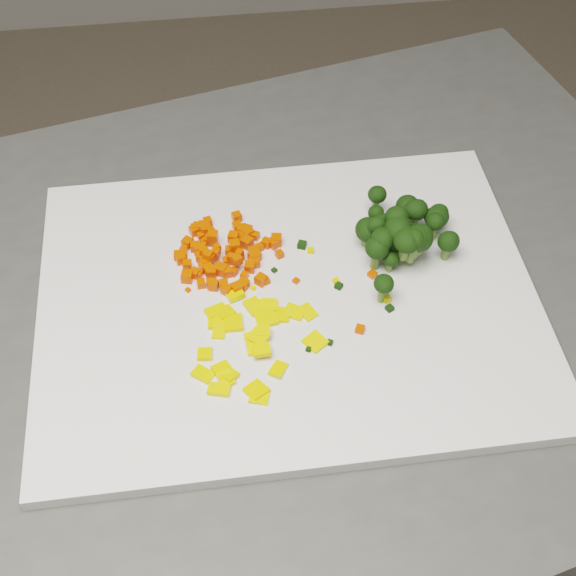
{
  "coord_description": "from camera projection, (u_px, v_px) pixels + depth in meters",
  "views": [
    {
      "loc": [
        0.17,
        -0.52,
        1.48
      ],
      "look_at": [
        0.24,
        -0.05,
        0.92
      ],
      "focal_mm": 50.0,
      "sensor_mm": 36.0,
      "label": 1
    }
  ],
  "objects": [
    {
      "name": "counter_block",
      "position": [
        260.0,
        509.0,
        1.1
      ],
      "size": [
        1.06,
        0.85,
        0.9
      ],
      "primitive_type": "cube",
      "rotation": [
        0.0,
        0.0,
        0.23
      ],
      "color": "#464643",
      "rests_on": "ground"
    },
    {
      "name": "cutting_board",
      "position": [
        288.0,
        299.0,
        0.75
      ],
      "size": [
        0.46,
        0.36,
        0.01
      ],
      "primitive_type": "cube",
      "rotation": [
        0.0,
        0.0,
        0.0
      ],
      "color": "white",
      "rests_on": "counter_block"
    },
    {
      "name": "carrot_pile",
      "position": [
        227.0,
        246.0,
        0.77
      ],
      "size": [
        0.1,
        0.1,
        0.03
      ],
      "primitive_type": null,
      "color": "#F03802",
      "rests_on": "cutting_board"
    },
    {
      "name": "pepper_pile",
      "position": [
        255.0,
        337.0,
        0.7
      ],
      "size": [
        0.12,
        0.12,
        0.02
      ],
      "primitive_type": null,
      "color": "yellow",
      "rests_on": "cutting_board"
    },
    {
      "name": "broccoli_pile",
      "position": [
        396.0,
        235.0,
        0.76
      ],
      "size": [
        0.12,
        0.12,
        0.06
      ],
      "primitive_type": null,
      "color": "black",
      "rests_on": "cutting_board"
    },
    {
      "name": "carrot_cube_0",
      "position": [
        187.0,
        277.0,
        0.75
      ],
      "size": [
        0.01,
        0.01,
        0.01
      ],
      "primitive_type": "cube",
      "rotation": [
        0.0,
        0.0,
        2.93
      ],
      "color": "#F03802",
      "rests_on": "carrot_pile"
    },
    {
      "name": "carrot_cube_1",
      "position": [
        279.0,
        254.0,
        0.78
      ],
      "size": [
        0.01,
        0.01,
        0.01
      ],
      "primitive_type": "cube",
      "rotation": [
        0.0,
        0.0,
        0.4
      ],
      "color": "#F03802",
      "rests_on": "carrot_pile"
    },
    {
      "name": "carrot_cube_2",
      "position": [
        200.0,
        255.0,
        0.77
      ],
      "size": [
        0.01,
        0.01,
        0.01
      ],
      "primitive_type": "cube",
      "rotation": [
        0.0,
        0.0,
        1.72
      ],
      "color": "#F03802",
      "rests_on": "carrot_pile"
    },
    {
      "name": "carrot_cube_3",
      "position": [
        237.0,
        226.0,
        0.8
      ],
      "size": [
        0.01,
        0.01,
        0.01
      ],
      "primitive_type": "cube",
      "rotation": [
        0.0,
        0.0,
        1.82
      ],
      "color": "#F03802",
      "rests_on": "carrot_pile"
    },
    {
      "name": "carrot_cube_4",
      "position": [
        227.0,
        261.0,
        0.77
      ],
      "size": [
        0.01,
        0.01,
        0.01
      ],
      "primitive_type": "cube",
      "rotation": [
        0.0,
        0.0,
        0.23
      ],
      "color": "#F03802",
      "rests_on": "carrot_pile"
    },
    {
      "name": "carrot_cube_5",
      "position": [
        259.0,
        247.0,
        0.78
      ],
      "size": [
        0.01,
        0.01,
        0.01
      ],
      "primitive_type": "cube",
      "rotation": [
        0.0,
        0.0,
        1.98
      ],
      "color": "#F03802",
      "rests_on": "carrot_pile"
    },
    {
      "name": "carrot_cube_6",
      "position": [
        266.0,
        243.0,
        0.78
      ],
      "size": [
        0.01,
        0.01,
        0.01
      ],
      "primitive_type": "cube",
      "rotation": [
        0.0,
        0.0,
        1.05
      ],
      "color": "#F03802",
      "rests_on": "carrot_pile"
    },
    {
      "name": "carrot_cube_7",
      "position": [
        247.0,
        243.0,
        0.78
      ],
      "size": [
        0.01,
        0.01,
        0.01
      ],
      "primitive_type": "cube",
      "rotation": [
        0.0,
        0.0,
        2.39
      ],
      "color": "#F03802",
      "rests_on": "carrot_pile"
    },
    {
      "name": "carrot_cube_8",
      "position": [
        243.0,
        235.0,
        0.79
      ],
      "size": [
        0.01,
        0.01,
        0.01
      ],
      "primitive_type": "cube",
      "rotation": [
        0.0,
        0.0,
        3.14
      ],
      "color": "#F03802",
      "rests_on": "carrot_pile"
    },
    {
      "name": "carrot_cube_9",
      "position": [
        254.0,
        253.0,
        0.77
      ],
      "size": [
        0.01,
        0.01,
        0.01
      ],
      "primitive_type": "cube",
      "rotation": [
        0.0,
        0.0,
        1.76
      ],
      "color": "#F03802",
      "rests_on": "carrot_pile"
    },
    {
      "name": "carrot_cube_10",
      "position": [
        201.0,
        257.0,
        0.77
      ],
      "size": [
        0.01,
        0.01,
        0.01
      ],
      "primitive_type": "cube",
      "rotation": [
        0.0,
        0.0,
        1.39
      ],
      "color": "#F03802",
      "rests_on": "carrot_pile"
    },
    {
      "name": "carrot_cube_11",
      "position": [
        261.0,
        280.0,
        0.75
      ],
      "size": [
        0.01,
        0.01,
        0.01
      ],
      "primitive_type": "cube",
      "rotation": [
        0.0,
        0.0,
        2.37
      ],
      "color": "#F03802",
      "rests_on": "carrot_pile"
    },
    {
      "name": "carrot_cube_12",
      "position": [
        198.0,
        228.0,
        0.8
      ],
      "size": [
        0.01,
        0.01,
        0.01
      ],
      "primitive_type": "cube",
      "rotation": [
        0.0,
        0.0,
        2.9
      ],
      "color": "#F03802",
      "rests_on": "carrot_pile"
    },
    {
      "name": "carrot_cube_13",
      "position": [
        186.0,
        246.0,
        0.78
      ],
      "size": [
        0.01,
        0.01,
        0.01
      ],
      "primitive_type": "cube",
      "rotation": [
        0.0,
        0.0,
        0.68
      ],
      "color": "#F03802",
      "rests_on": "carrot_pile"
    },
    {
      "name": "carrot_cube_14",
      "position": [
        255.0,
        236.0,
        0.79
      ],
      "size": [
        0.01,
        0.01,
        0.01
      ],
      "primitive_type": "cube",
      "rotation": [
        0.0,
        0.0,
        2.63
      ],
      "color": "#F03802",
      "rests_on": "carrot_pile"
    },
    {
      "name": "carrot_cube_15",
      "position": [
        208.0,
        255.0,
        0.76
      ],
      "size": [
        0.01,
        0.01,
        0.01
      ],
      "primitive_type": "cube",
      "rotation": [
        0.0,
        0.0,
        2.54
      ],
      "color": "#F03802",
      "rests_on": "carrot_pile"
    },
    {
      "name": "carrot_cube_16",
      "position": [
        242.0,
        230.0,
        0.8
      ],
      "size": [
        0.01,
        0.01,
        0.01
      ],
      "primitive_type": "cube",
      "rotation": [
        0.0,
        0.0,
        0.05
      ],
      "color": "#F03802",
      "rests_on": "carrot_pile"
    },
    {
      "name": "carrot_cube_17",
      "position": [
        201.0,
        284.0,
        0.75
      ],
      "size": [
        0.01,
        0.01,
        0.01
      ],
      "primitive_type": "cube",
      "rotation": [
        0.0,
        0.0,
        0.06
      ],
      "color": "#F03802",
      "rests_on": "carrot_pile"
    },
    {
      "name": "carrot_cube_18",
      "position": [
        244.0,
        282.0,
        0.75
      ],
      "size": [
        0.01,
        0.01,
        0.01
      ],
      "primitive_type": "cube",
      "rotation": [
        0.0,
        0.0,
        0.45
      ],
      "color": "#F03802",
      "rests_on": "carrot_pile"
    },
    {
      "name": "carrot_cube_19",
      "position": [
        183.0,
        252.0,
        0.78
      ],
      "size": [
        0.01,
        0.01,
        0.01
      ],
      "primitive_type": "cube",
      "rotation": [
        0.0,
        0.0,
        2.89
      ],
      "color": "#F03802",
      "rests_on": "carrot_pile"
    },
    {
      "name": "carrot_cube_20",
      "position": [
        204.0,
        266.0,
        0.76
      ],
      "size": [
        0.01,
        0.01,
        0.01
      ],
      "primitive_type": "cube",
      "rotation": [
        0.0,
        0.0,
        0.4
      ],
      "color": "#F03802",
      "rests_on": "carrot_pile"
    },
    {
      "name": "carrot_cube_21",
      "position": [
        248.0,
        233.0,
        0.79
      ],
      "size": [
        0.01,
        0.01,
        0.01
      ],
      "primitive_type": "cube",
      "rotation": [
        0.0,
        0.0,
        0.52
      ],
      "color": "#F03802",
      "rests_on": "carrot_pile"
    },
    {
      "name": "carrot_cube_22",
      "position": [
        210.0,
        284.0,
        0.75
      ],
      "size": [
        0.01,
        0.01,
        0.01
      ],
      "primitive_type": "cube",
      "rotation": [
        0.0,
        0.0,
        1.64
      ],
      "color": "#F03802",
      "rests_on": "carrot_pile"
    },
    {
      "name": "carrot_cube_23",
      "position": [
        221.0,
        270.0,
        0.76
      ],
      "size": [
        0.01,
        0.01,
        0.01
      ],
      "primitive_type": "cube",
      "rotation": [
        0.0,
        0.0,
        2.54
      ],
      "color": "#F03802",
      "rests_on": "carrot_pile"
    },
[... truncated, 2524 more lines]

